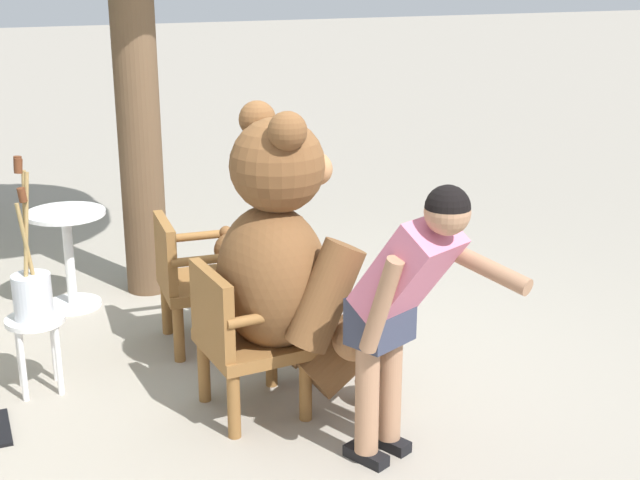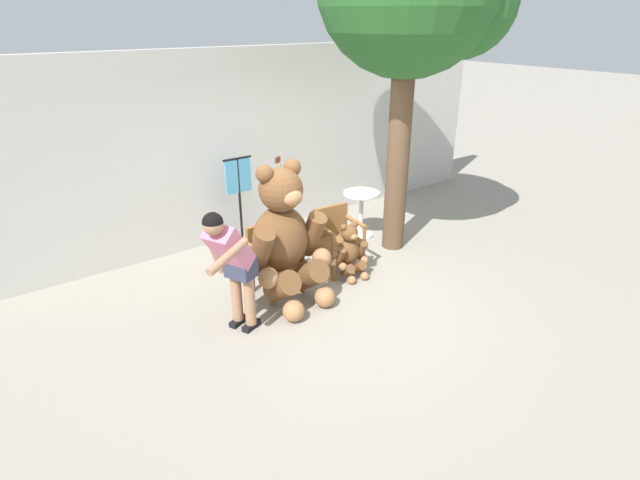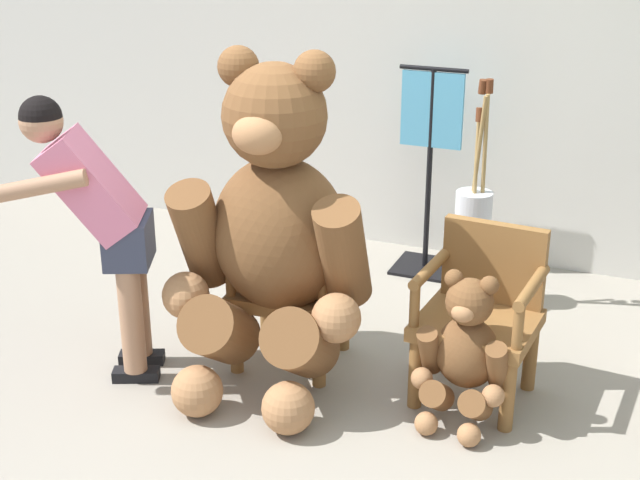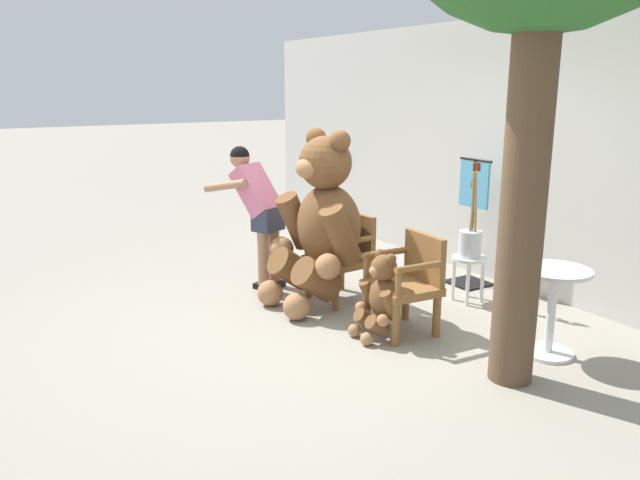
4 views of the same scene
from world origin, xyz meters
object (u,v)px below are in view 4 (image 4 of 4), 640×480
object	(u,v)px
teddy_bear_large	(321,221)
white_stool	(469,267)
clothing_display_stand	(472,219)
wooden_chair_right	(408,281)
round_side_table	(552,302)
brush_bucket	(471,239)
teddy_bear_small	(381,296)
person_visitor	(257,204)
wooden_chair_left	(344,254)

from	to	relation	value
teddy_bear_large	white_stool	size ratio (longest dim) A/B	3.72
clothing_display_stand	wooden_chair_right	bearing A→B (deg)	-64.21
round_side_table	brush_bucket	bearing A→B (deg)	164.15
white_stool	teddy_bear_small	bearing A→B (deg)	-77.61
teddy_bear_small	wooden_chair_right	bearing A→B (deg)	88.50
person_visitor	clothing_display_stand	distance (m)	2.28
wooden_chair_right	white_stool	xyz separation A→B (m)	(-0.29, 1.01, -0.11)
brush_bucket	round_side_table	world-z (taller)	brush_bucket
wooden_chair_right	teddy_bear_large	bearing A→B (deg)	-164.71
wooden_chair_left	brush_bucket	xyz separation A→B (m)	(0.72, 1.01, 0.18)
teddy_bear_large	wooden_chair_right	bearing A→B (deg)	15.29
wooden_chair_left	teddy_bear_large	bearing A→B (deg)	-87.75
wooden_chair_left	person_visitor	world-z (taller)	person_visitor
person_visitor	round_side_table	xyz separation A→B (m)	(2.82, 1.20, -0.45)
teddy_bear_small	person_visitor	bearing A→B (deg)	-171.73
wooden_chair_left	wooden_chair_right	distance (m)	1.01
wooden_chair_right	round_side_table	xyz separation A→B (m)	(0.99, 0.65, -0.01)
wooden_chair_right	teddy_bear_large	xyz separation A→B (m)	(-1.00, -0.27, 0.37)
clothing_display_stand	round_side_table	bearing A→B (deg)	-24.78
person_visitor	brush_bucket	xyz separation A→B (m)	(1.54, 1.56, -0.25)
teddy_bear_small	brush_bucket	world-z (taller)	brush_bucket
teddy_bear_small	clothing_display_stand	bearing A→B (deg)	111.75
wooden_chair_left	person_visitor	xyz separation A→B (m)	(-0.82, -0.55, 0.43)
wooden_chair_right	teddy_bear_large	distance (m)	1.10
wooden_chair_left	clothing_display_stand	distance (m)	1.48
teddy_bear_large	brush_bucket	bearing A→B (deg)	61.15
round_side_table	teddy_bear_small	bearing A→B (deg)	-136.83
clothing_display_stand	brush_bucket	bearing A→B (deg)	-45.90
white_stool	teddy_bear_large	bearing A→B (deg)	-118.79
brush_bucket	teddy_bear_large	bearing A→B (deg)	-118.85
brush_bucket	clothing_display_stand	world-z (taller)	brush_bucket
teddy_bear_small	white_stool	xyz separation A→B (m)	(-0.28, 1.30, -0.02)
brush_bucket	round_side_table	size ratio (longest dim) A/B	1.30
wooden_chair_right	teddy_bear_small	size ratio (longest dim) A/B	1.14
teddy_bear_small	brush_bucket	size ratio (longest dim) A/B	0.81
wooden_chair_right	person_visitor	bearing A→B (deg)	-163.34
white_stool	round_side_table	world-z (taller)	round_side_table
round_side_table	wooden_chair_left	bearing A→B (deg)	-161.95
teddy_bear_large	white_stool	distance (m)	1.55
person_visitor	white_stool	bearing A→B (deg)	45.45
teddy_bear_large	brush_bucket	world-z (taller)	teddy_bear_large
wooden_chair_right	clothing_display_stand	size ratio (longest dim) A/B	0.63
teddy_bear_large	round_side_table	size ratio (longest dim) A/B	2.37
teddy_bear_large	clothing_display_stand	world-z (taller)	teddy_bear_large
teddy_bear_small	white_stool	size ratio (longest dim) A/B	1.65
person_visitor	white_stool	xyz separation A→B (m)	(1.54, 1.56, -0.54)
teddy_bear_large	person_visitor	size ratio (longest dim) A/B	1.15
wooden_chair_left	wooden_chair_right	xyz separation A→B (m)	(1.01, -0.00, 0.00)
round_side_table	clothing_display_stand	world-z (taller)	clothing_display_stand
clothing_display_stand	white_stool	bearing A→B (deg)	-46.05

